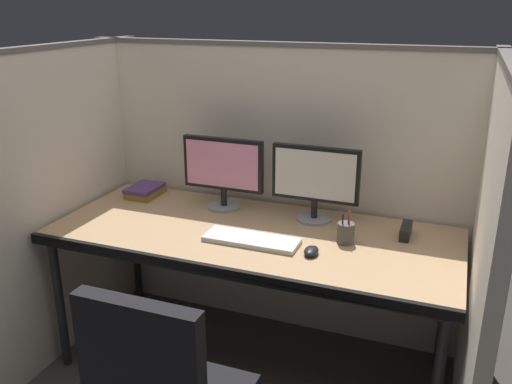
{
  "coord_description": "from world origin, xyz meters",
  "views": [
    {
      "loc": [
        0.85,
        -1.87,
        1.76
      ],
      "look_at": [
        0.0,
        0.35,
        0.92
      ],
      "focal_mm": 37.94,
      "sensor_mm": 36.0,
      "label": 1
    }
  ],
  "objects": [
    {
      "name": "monitor_right",
      "position": [
        0.23,
        0.54,
        0.96
      ],
      "size": [
        0.43,
        0.17,
        0.37
      ],
      "color": "gray",
      "rests_on": "desk"
    },
    {
      "name": "book_stack",
      "position": [
        -0.74,
        0.55,
        0.77
      ],
      "size": [
        0.15,
        0.21,
        0.06
      ],
      "color": "olive",
      "rests_on": "desk"
    },
    {
      "name": "monitor_left",
      "position": [
        -0.25,
        0.54,
        0.96
      ],
      "size": [
        0.43,
        0.17,
        0.37
      ],
      "color": "gray",
      "rests_on": "desk"
    },
    {
      "name": "red_stapler",
      "position": [
        0.68,
        0.5,
        0.77
      ],
      "size": [
        0.04,
        0.15,
        0.06
      ],
      "primitive_type": "cube",
      "color": "black",
      "rests_on": "desk"
    },
    {
      "name": "pen_cup",
      "position": [
        0.44,
        0.33,
        0.79
      ],
      "size": [
        0.08,
        0.08,
        0.16
      ],
      "color": "#4C4742",
      "rests_on": "desk"
    },
    {
      "name": "desk",
      "position": [
        0.0,
        0.29,
        0.69
      ],
      "size": [
        1.9,
        0.8,
        0.74
      ],
      "color": "tan",
      "rests_on": "ground"
    },
    {
      "name": "cubicle_partition_left",
      "position": [
        -0.99,
        0.2,
        0.79
      ],
      "size": [
        0.06,
        1.41,
        1.57
      ],
      "color": "beige",
      "rests_on": "ground"
    },
    {
      "name": "cubicle_partition_rear",
      "position": [
        0.0,
        0.74,
        0.79
      ],
      "size": [
        2.21,
        0.06,
        1.57
      ],
      "color": "beige",
      "rests_on": "ground"
    },
    {
      "name": "cubicle_partition_right",
      "position": [
        0.99,
        0.2,
        0.79
      ],
      "size": [
        0.06,
        1.41,
        1.57
      ],
      "color": "beige",
      "rests_on": "ground"
    },
    {
      "name": "computer_mouse",
      "position": [
        0.33,
        0.16,
        0.76
      ],
      "size": [
        0.06,
        0.1,
        0.04
      ],
      "color": "black",
      "rests_on": "desk"
    },
    {
      "name": "keyboard_main",
      "position": [
        0.04,
        0.19,
        0.75
      ],
      "size": [
        0.43,
        0.15,
        0.02
      ],
      "primitive_type": "cube",
      "color": "silver",
      "rests_on": "desk"
    }
  ]
}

